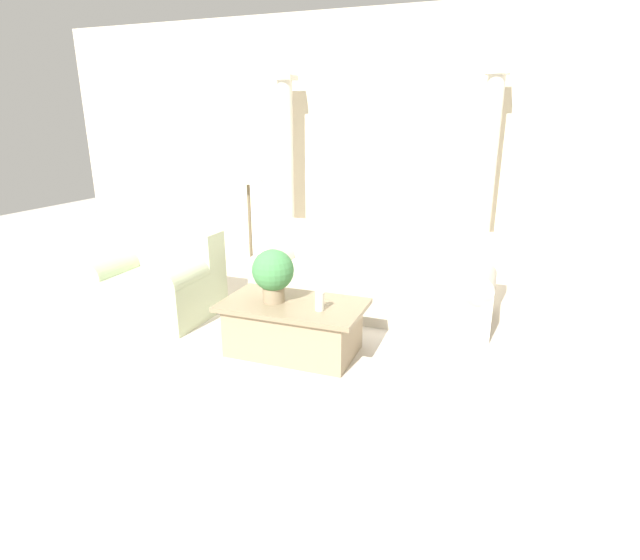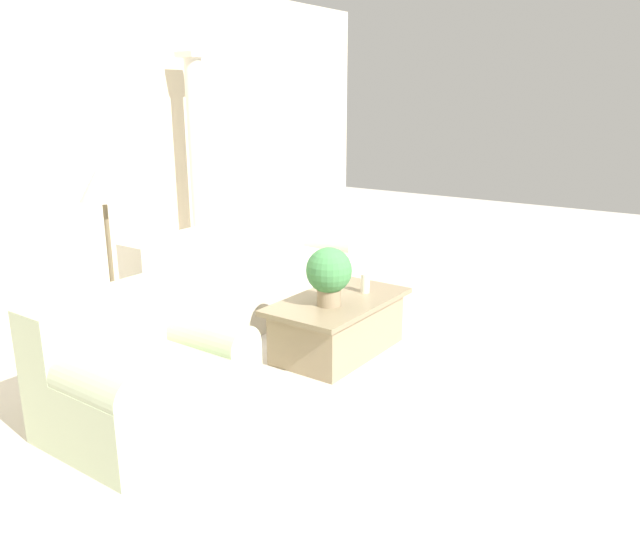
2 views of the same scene
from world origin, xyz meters
name	(u,v)px [view 1 (image 1 of 2)]	position (x,y,z in m)	size (l,w,h in m)	color
ground_plane	(304,336)	(0.00, 0.00, 0.00)	(16.00, 16.00, 0.00)	beige
wall_back	(385,141)	(0.00, 2.85, 1.60)	(10.00, 0.06, 3.20)	beige
sofa_long	(373,278)	(0.40, 0.88, 0.33)	(2.36, 0.86, 0.82)	beige
loveseat	(159,280)	(-1.58, 0.02, 0.34)	(1.11, 0.86, 0.82)	beige
coffee_table	(293,327)	(0.04, -0.33, 0.23)	(1.17, 0.67, 0.44)	#998466
potted_plant	(273,272)	(-0.12, -0.35, 0.69)	(0.34, 0.34, 0.44)	#937F60
pillar_candle	(320,301)	(0.30, -0.41, 0.52)	(0.07, 0.07, 0.15)	silver
floor_lamp	(248,178)	(-1.04, 0.97, 1.27)	(0.33, 0.33, 1.51)	brown
column_left	(286,168)	(-1.27, 2.49, 1.23)	(0.27, 0.27, 2.41)	silver
column_right	(487,176)	(1.34, 2.49, 1.23)	(0.27, 0.27, 2.41)	silver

